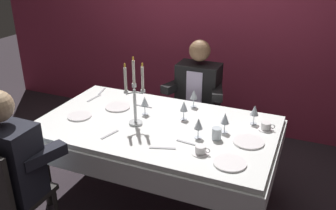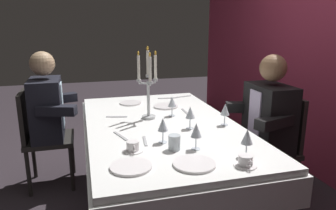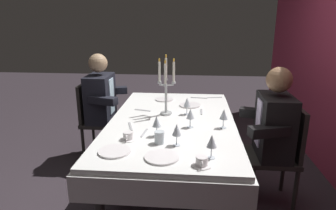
{
  "view_description": "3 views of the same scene",
  "coord_description": "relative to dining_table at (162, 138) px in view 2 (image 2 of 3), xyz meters",
  "views": [
    {
      "loc": [
        1.11,
        -2.37,
        2.07
      ],
      "look_at": [
        0.1,
        0.01,
        0.92
      ],
      "focal_mm": 38.64,
      "sensor_mm": 36.0,
      "label": 1
    },
    {
      "loc": [
        2.22,
        -0.56,
        1.48
      ],
      "look_at": [
        0.12,
        0.02,
        0.91
      ],
      "focal_mm": 34.06,
      "sensor_mm": 36.0,
      "label": 2
    },
    {
      "loc": [
        2.48,
        0.18,
        1.62
      ],
      "look_at": [
        0.03,
        -0.03,
        0.89
      ],
      "focal_mm": 31.38,
      "sensor_mm": 36.0,
      "label": 3
    }
  ],
  "objects": [
    {
      "name": "wine_glass_1",
      "position": [
        0.73,
        0.31,
        0.23
      ],
      "size": [
        0.07,
        0.07,
        0.16
      ],
      "color": "silver",
      "rests_on": "dining_table"
    },
    {
      "name": "seated_diner_0",
      "position": [
        -0.7,
        -0.89,
        0.11
      ],
      "size": [
        0.63,
        0.48,
        1.24
      ],
      "color": "#282523",
      "rests_on": "ground_plane"
    },
    {
      "name": "fork_3",
      "position": [
        -0.79,
        0.43,
        0.12
      ],
      "size": [
        0.05,
        0.17,
        0.01
      ],
      "primitive_type": "cube",
      "rotation": [
        0.0,
        0.0,
        1.78
      ],
      "color": "#B7B7BC",
      "rests_on": "dining_table"
    },
    {
      "name": "wine_glass_4",
      "position": [
        0.17,
        0.44,
        0.23
      ],
      "size": [
        0.07,
        0.07,
        0.16
      ],
      "color": "silver",
      "rests_on": "dining_table"
    },
    {
      "name": "wine_glass_5",
      "position": [
        0.55,
        0.07,
        0.23
      ],
      "size": [
        0.07,
        0.07,
        0.16
      ],
      "color": "silver",
      "rests_on": "dining_table"
    },
    {
      "name": "dinner_plate_2",
      "position": [
        -0.65,
        -0.13,
        0.13
      ],
      "size": [
        0.2,
        0.2,
        0.01
      ],
      "primitive_type": "cylinder",
      "color": "white",
      "rests_on": "dining_table"
    },
    {
      "name": "wine_glass_0",
      "position": [
        0.39,
        -0.09,
        0.24
      ],
      "size": [
        0.07,
        0.07,
        0.16
      ],
      "color": "silver",
      "rests_on": "dining_table"
    },
    {
      "name": "dinner_plate_1",
      "position": [
        -0.45,
        0.15,
        0.13
      ],
      "size": [
        0.22,
        0.22,
        0.01
      ],
      "primitive_type": "cylinder",
      "color": "white",
      "rests_on": "dining_table"
    },
    {
      "name": "knife_4",
      "position": [
        -0.76,
        0.25,
        0.12
      ],
      "size": [
        0.04,
        0.19,
        0.01
      ],
      "primitive_type": "cube",
      "rotation": [
        0.0,
        0.0,
        1.46
      ],
      "color": "#B7B7BC",
      "rests_on": "dining_table"
    },
    {
      "name": "knife_5",
      "position": [
        0.2,
        -0.34,
        0.12
      ],
      "size": [
        0.19,
        0.08,
        0.01
      ],
      "primitive_type": "cube",
      "rotation": [
        0.0,
        0.0,
        0.31
      ],
      "color": "#B7B7BC",
      "rests_on": "dining_table"
    },
    {
      "name": "wine_glass_2",
      "position": [
        0.18,
        0.16,
        0.24
      ],
      "size": [
        0.07,
        0.07,
        0.16
      ],
      "color": "silver",
      "rests_on": "dining_table"
    },
    {
      "name": "fork_1",
      "position": [
        0.34,
        -0.2,
        0.12
      ],
      "size": [
        0.17,
        0.04,
        0.01
      ],
      "primitive_type": "cube",
      "rotation": [
        0.0,
        0.0,
        -0.11
      ],
      "color": "#B7B7BC",
      "rests_on": "dining_table"
    },
    {
      "name": "coffee_cup_0",
      "position": [
        0.48,
        -0.3,
        0.15
      ],
      "size": [
        0.13,
        0.12,
        0.06
      ],
      "color": "white",
      "rests_on": "dining_table"
    },
    {
      "name": "dinner_plate_3",
      "position": [
        0.69,
        -0.34,
        0.13
      ],
      "size": [
        0.22,
        0.22,
        0.01
      ],
      "primitive_type": "cylinder",
      "color": "white",
      "rests_on": "dining_table"
    },
    {
      "name": "seated_diner_1",
      "position": [
        0.06,
        0.89,
        0.11
      ],
      "size": [
        0.63,
        0.48,
        1.24
      ],
      "color": "#282523",
      "rests_on": "ground_plane"
    },
    {
      "name": "candelabra",
      "position": [
        -0.15,
        -0.07,
        0.37
      ],
      "size": [
        0.15,
        0.17,
        0.57
      ],
      "color": "silver",
      "rests_on": "dining_table"
    },
    {
      "name": "ground_plane",
      "position": [
        0.0,
        0.0,
        -0.62
      ],
      "size": [
        12.0,
        12.0,
        0.0
      ],
      "primitive_type": "plane",
      "color": "#30282E"
    },
    {
      "name": "dining_table",
      "position": [
        0.0,
        0.0,
        0.0
      ],
      "size": [
        1.94,
        1.14,
        0.74
      ],
      "color": "white",
      "rests_on": "ground_plane"
    },
    {
      "name": "wine_glass_3",
      "position": [
        -0.17,
        0.13,
        0.24
      ],
      "size": [
        0.07,
        0.07,
        0.16
      ],
      "color": "silver",
      "rests_on": "dining_table"
    },
    {
      "name": "fork_0",
      "position": [
        -0.25,
        0.27,
        0.12
      ],
      "size": [
        0.17,
        0.02,
        0.01
      ],
      "primitive_type": "cube",
      "rotation": [
        0.0,
        0.0,
        -0.01
      ],
      "color": "#B7B7BC",
      "rests_on": "dining_table"
    },
    {
      "name": "water_tumbler_0",
      "position": [
        0.52,
        -0.05,
        0.16
      ],
      "size": [
        0.07,
        0.07,
        0.09
      ],
      "primitive_type": "cylinder",
      "color": "silver",
      "rests_on": "dining_table"
    },
    {
      "name": "dinner_plate_0",
      "position": [
        0.75,
        -0.01,
        0.13
      ],
      "size": [
        0.23,
        0.23,
        0.01
      ],
      "primitive_type": "cylinder",
      "color": "white",
      "rests_on": "dining_table"
    },
    {
      "name": "fork_2",
      "position": [
        -0.25,
        -0.31,
        0.12
      ],
      "size": [
        0.06,
        0.17,
        0.01
      ],
      "primitive_type": "cube",
      "rotation": [
        0.0,
        0.0,
        1.3
      ],
      "color": "#B7B7BC",
      "rests_on": "dining_table"
    },
    {
      "name": "coffee_cup_1",
      "position": [
        0.83,
        0.25,
        0.15
      ],
      "size": [
        0.13,
        0.12,
        0.06
      ],
      "color": "white",
      "rests_on": "dining_table"
    }
  ]
}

